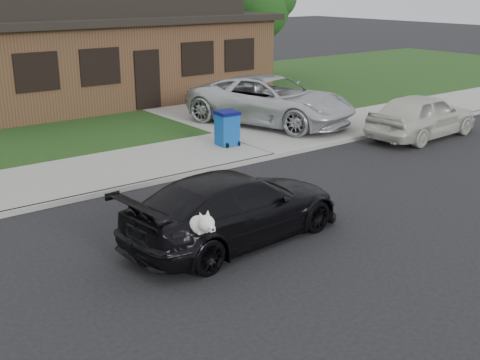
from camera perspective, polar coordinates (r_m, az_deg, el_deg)
ground at (r=11.63m, az=0.35°, el=-4.77°), size 120.00×120.00×0.00m
sidewalk at (r=15.64m, az=-10.86°, el=1.19°), size 60.00×3.00×0.12m
curb at (r=14.37m, az=-8.17°, el=-0.18°), size 60.00×0.12×0.12m
lawn at (r=22.91m, az=-19.95°, el=5.77°), size 60.00×13.00×0.13m
driveway at (r=22.78m, az=-3.00°, el=6.78°), size 4.50×13.00×0.14m
sedan at (r=10.96m, az=-0.53°, el=-2.60°), size 4.58×2.32×1.29m
minivan at (r=19.78m, az=2.95°, el=7.54°), size 4.25×6.10×1.55m
white_compact at (r=19.34m, az=16.91°, el=5.89°), size 4.17×1.88×1.39m
recycling_bin at (r=17.19m, az=-1.23°, el=4.96°), size 0.65×0.67×0.99m
house at (r=25.86m, az=-13.25°, el=12.31°), size 12.60×8.60×4.65m
tree_1 at (r=29.55m, az=2.14°, el=16.49°), size 3.15×3.00×5.25m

